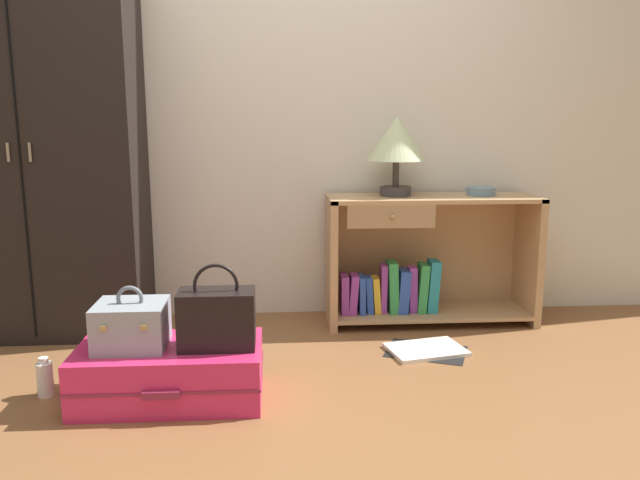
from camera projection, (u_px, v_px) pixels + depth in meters
ground_plane at (289, 434)px, 2.27m from camera, size 9.00×9.00×0.00m
back_wall at (281, 85)px, 3.49m from camera, size 6.40×0.10×2.60m
wardrobe at (38, 150)px, 3.19m from camera, size 1.01×0.47×1.93m
bookshelf at (421, 262)px, 3.49m from camera, size 1.14×0.38×0.70m
table_lamp at (396, 142)px, 3.36m from camera, size 0.31×0.31×0.43m
bowl at (481, 191)px, 3.44m from camera, size 0.16×0.16×0.05m
suitcase_large at (170, 372)px, 2.54m from camera, size 0.74×0.43×0.22m
train_case at (131, 325)px, 2.49m from camera, size 0.27×0.25×0.25m
handbag at (217, 318)px, 2.49m from camera, size 0.30×0.17×0.34m
bottle at (45, 378)px, 2.57m from camera, size 0.06×0.06×0.17m
open_book_on_floor at (426, 350)px, 3.07m from camera, size 0.45×0.39×0.02m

